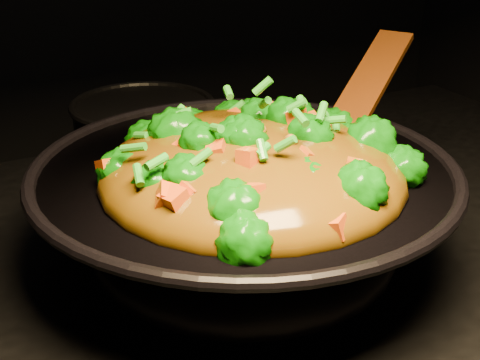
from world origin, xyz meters
TOP-DOWN VIEW (x-y plane):
  - wok at (-0.08, -0.00)m, footprint 0.49×0.49m
  - stir_fry at (-0.09, -0.03)m, footprint 0.35×0.35m
  - spatula at (0.07, 0.01)m, footprint 0.25×0.18m
  - back_pot at (-0.08, 0.30)m, footprint 0.26×0.26m

SIDE VIEW (x-z plane):
  - back_pot at x=-0.08m, z-range 0.90..1.01m
  - wok at x=-0.08m, z-range 0.90..1.03m
  - spatula at x=0.07m, z-range 1.02..1.13m
  - stir_fry at x=-0.09m, z-range 1.03..1.13m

